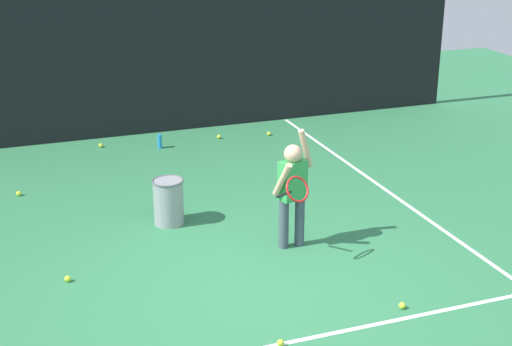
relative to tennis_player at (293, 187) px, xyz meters
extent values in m
plane|color=#2D7247|center=(-0.69, -0.74, -0.73)|extent=(20.00, 20.00, 0.00)
cube|color=white|center=(-0.69, -1.77, -0.72)|extent=(9.00, 0.05, 0.00)
cube|color=white|center=(1.86, 0.26, -0.72)|extent=(0.05, 9.00, 0.00)
cube|color=black|center=(-0.69, 4.85, 0.99)|extent=(11.38, 0.08, 3.44)
cylinder|color=slate|center=(-0.69, 4.91, 1.07)|extent=(0.09, 0.09, 3.59)
cylinder|color=slate|center=(4.85, 4.91, 1.07)|extent=(0.09, 0.09, 3.59)
cylinder|color=#3F4C59|center=(-0.09, 0.02, -0.44)|extent=(0.11, 0.11, 0.58)
cylinder|color=#3F4C59|center=(0.10, 0.02, -0.44)|extent=(0.11, 0.11, 0.58)
cube|color=green|center=(0.01, 0.02, 0.07)|extent=(0.34, 0.25, 0.44)
sphere|color=tan|center=(0.01, 0.02, 0.38)|extent=(0.20, 0.20, 0.20)
cylinder|color=tan|center=(0.18, 0.10, 0.39)|extent=(0.22, 0.13, 0.46)
cylinder|color=tan|center=(-0.16, -0.09, 0.14)|extent=(0.15, 0.30, 0.43)
cylinder|color=black|center=(-0.20, -0.23, 0.03)|extent=(0.10, 0.24, 0.15)
torus|color=red|center=(-0.13, -0.44, 0.16)|extent=(0.32, 0.24, 0.26)
cylinder|color=gray|center=(-1.14, 1.11, -0.45)|extent=(0.36, 0.36, 0.55)
torus|color=#595B60|center=(-1.14, 1.11, -0.18)|extent=(0.38, 0.38, 0.02)
cylinder|color=#268CD8|center=(-0.60, 3.96, -0.62)|extent=(0.07, 0.07, 0.22)
sphere|color=#CCE033|center=(-2.81, 2.64, -0.69)|extent=(0.07, 0.07, 0.07)
sphere|color=#CCE033|center=(-0.85, -1.80, -0.69)|extent=(0.07, 0.07, 0.07)
sphere|color=#CCE033|center=(0.48, -1.61, -0.69)|extent=(0.07, 0.07, 0.07)
sphere|color=#CCE033|center=(-2.47, 0.03, -0.69)|extent=(0.07, 0.07, 0.07)
sphere|color=#CCE033|center=(-1.47, 4.32, -0.69)|extent=(0.07, 0.07, 0.07)
sphere|color=#CCE033|center=(0.42, 4.11, -0.69)|extent=(0.07, 0.07, 0.07)
sphere|color=#CCE033|center=(1.25, 3.99, -0.69)|extent=(0.07, 0.07, 0.07)
camera|label=1|loc=(-2.96, -6.97, 2.97)|focal=52.02mm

